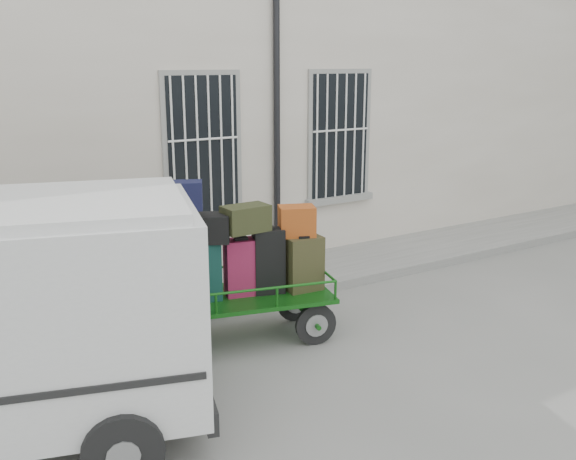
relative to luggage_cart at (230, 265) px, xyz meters
The scene contains 4 objects.
ground 1.67m from the luggage_cart, 25.48° to the right, with size 80.00×80.00×0.00m, color slate.
building 5.44m from the luggage_cart, 76.64° to the left, with size 24.00×5.15×6.00m.
sidewalk 2.24m from the luggage_cart, 54.47° to the left, with size 24.00×1.70×0.15m, color slate.
luggage_cart is the anchor object (origin of this frame).
Camera 1 is at (-4.64, -6.43, 3.55)m, focal length 40.00 mm.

